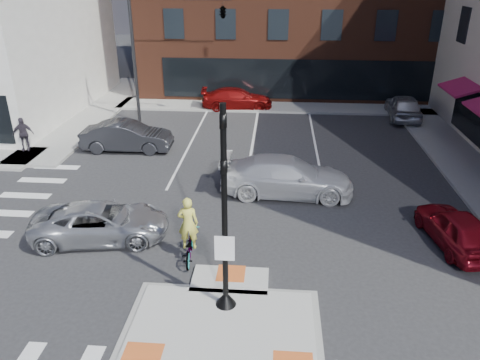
# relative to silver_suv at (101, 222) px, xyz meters

# --- Properties ---
(ground) EXTENTS (120.00, 120.00, 0.00)m
(ground) POSITION_rel_silver_suv_xyz_m (4.91, -3.85, -0.67)
(ground) COLOR #28282B
(ground) RESTS_ON ground
(refuge_island) EXTENTS (5.40, 4.65, 0.13)m
(refuge_island) POSITION_rel_silver_suv_xyz_m (4.91, -4.11, -0.62)
(refuge_island) COLOR gray
(refuge_island) RESTS_ON ground
(sidewalk_n) EXTENTS (26.00, 3.00, 0.15)m
(sidewalk_n) POSITION_rel_silver_suv_xyz_m (7.91, 18.15, -0.60)
(sidewalk_n) COLOR gray
(sidewalk_n) RESTS_ON ground
(building_far_left) EXTENTS (10.00, 12.00, 10.00)m
(building_far_left) POSITION_rel_silver_suv_xyz_m (0.91, 48.15, 4.33)
(building_far_left) COLOR slate
(building_far_left) RESTS_ON ground
(signal_pole) EXTENTS (0.60, 0.60, 5.98)m
(signal_pole) POSITION_rel_silver_suv_xyz_m (4.91, -3.46, 1.68)
(signal_pole) COLOR black
(signal_pole) RESTS_ON refuge_island
(mast_arm_signal) EXTENTS (6.10, 2.24, 8.00)m
(mast_arm_signal) POSITION_rel_silver_suv_xyz_m (1.44, 14.15, 5.54)
(mast_arm_signal) COLOR black
(mast_arm_signal) RESTS_ON ground
(silver_suv) EXTENTS (5.13, 2.99, 1.34)m
(silver_suv) POSITION_rel_silver_suv_xyz_m (0.00, 0.00, 0.00)
(silver_suv) COLOR #B5B7BC
(silver_suv) RESTS_ON ground
(red_sedan) EXTENTS (2.23, 4.18, 1.35)m
(red_sedan) POSITION_rel_silver_suv_xyz_m (12.65, 0.56, 0.00)
(red_sedan) COLOR maroon
(red_sedan) RESTS_ON ground
(white_pickup) EXTENTS (5.76, 2.45, 1.66)m
(white_pickup) POSITION_rel_silver_suv_xyz_m (6.72, 4.26, 0.16)
(white_pickup) COLOR silver
(white_pickup) RESTS_ON ground
(bg_car_dark) EXTENTS (4.84, 1.80, 1.58)m
(bg_car_dark) POSITION_rel_silver_suv_xyz_m (-1.77, 8.95, 0.12)
(bg_car_dark) COLOR #27282D
(bg_car_dark) RESTS_ON ground
(bg_car_silver) EXTENTS (2.20, 4.80, 1.60)m
(bg_car_silver) POSITION_rel_silver_suv_xyz_m (14.41, 16.15, 0.13)
(bg_car_silver) COLOR silver
(bg_car_silver) RESTS_ON ground
(bg_car_red) EXTENTS (5.05, 2.41, 1.42)m
(bg_car_red) POSITION_rel_silver_suv_xyz_m (3.41, 17.65, 0.04)
(bg_car_red) COLOR maroon
(bg_car_red) RESTS_ON ground
(cyclist) EXTENTS (0.80, 1.90, 2.31)m
(cyclist) POSITION_rel_silver_suv_xyz_m (3.41, -1.05, 0.11)
(cyclist) COLOR #3F3F44
(cyclist) RESTS_ON ground
(pedestrian_b) EXTENTS (1.14, 0.74, 1.79)m
(pedestrian_b) POSITION_rel_silver_suv_xyz_m (-7.09, 8.15, 0.38)
(pedestrian_b) COLOR #2F2933
(pedestrian_b) RESTS_ON sidewalk_nw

